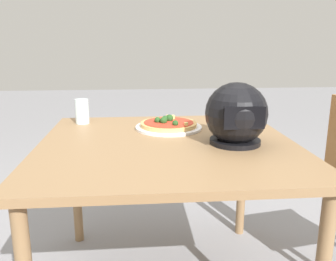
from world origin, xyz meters
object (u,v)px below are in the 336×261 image
pizza (168,124)px  drinking_glass (82,111)px  dining_table (167,159)px  motorcycle_helmet (236,115)px

pizza → drinking_glass: 0.46m
dining_table → pizza: pizza is taller
motorcycle_helmet → drinking_glass: 0.82m
pizza → drinking_glass: (0.43, -0.15, 0.04)m
motorcycle_helmet → drinking_glass: bearing=-32.5°
dining_table → motorcycle_helmet: bearing=169.6°
pizza → motorcycle_helmet: 0.39m
dining_table → motorcycle_helmet: (-0.28, 0.05, 0.20)m
motorcycle_helmet → pizza: bearing=-48.3°
drinking_glass → motorcycle_helmet: bearing=147.5°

